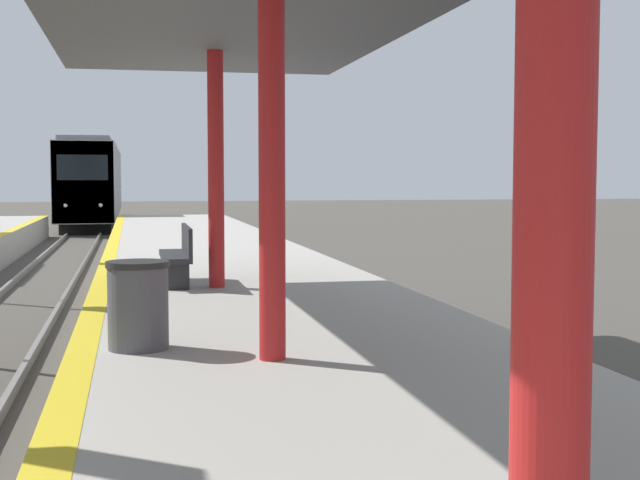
# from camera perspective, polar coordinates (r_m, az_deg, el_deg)

# --- Properties ---
(train) EXTENTS (2.74, 24.00, 4.53)m
(train) POSITION_cam_1_polar(r_m,az_deg,el_deg) (52.78, -14.26, 3.54)
(train) COLOR black
(train) RESTS_ON ground
(trash_bin) EXTENTS (0.62, 0.62, 0.87)m
(trash_bin) POSITION_cam_1_polar(r_m,az_deg,el_deg) (8.92, -11.56, -4.09)
(trash_bin) COLOR #4C4C51
(trash_bin) RESTS_ON platform_right
(bench) EXTENTS (0.44, 1.96, 0.92)m
(bench) POSITION_cam_1_polar(r_m,az_deg,el_deg) (14.26, -9.00, -0.80)
(bench) COLOR #28282D
(bench) RESTS_ON platform_right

